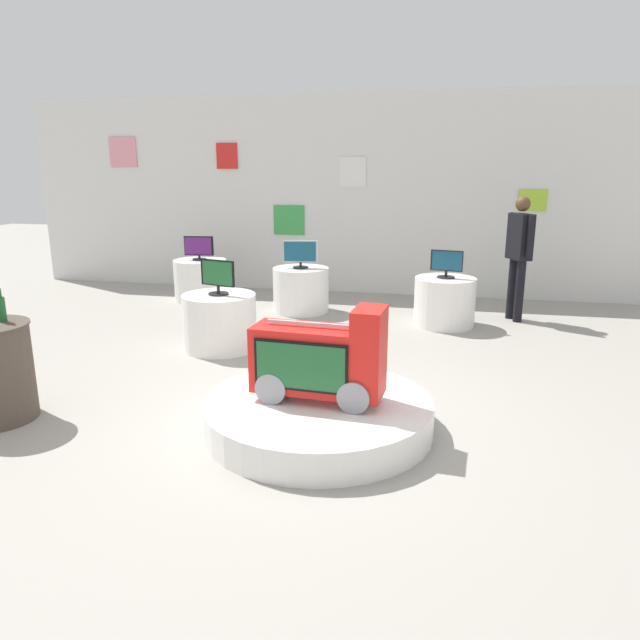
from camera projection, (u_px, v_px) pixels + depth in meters
ground_plane at (304, 419)px, 5.09m from camera, size 30.00×30.00×0.00m
back_wall_display at (378, 196)px, 9.76m from camera, size 12.53×0.13×3.27m
main_display_pedestal at (318, 414)px, 4.86m from camera, size 1.89×1.89×0.26m
novelty_firetruck_tv at (320, 363)px, 4.74m from camera, size 1.09×0.50×0.80m
display_pedestal_left_rear at (444, 302)px, 8.01m from camera, size 0.82×0.82×0.66m
tv_on_left_rear at (447, 264)px, 7.87m from camera, size 0.43×0.23×0.37m
display_pedestal_center_rear at (201, 280)px, 9.53m from camera, size 0.84×0.84×0.66m
tv_on_center_rear at (199, 248)px, 9.39m from camera, size 0.47×0.22×0.38m
display_pedestal_right_rear at (220, 322)px, 6.98m from camera, size 0.87×0.87×0.66m
tv_on_right_rear at (218, 276)px, 6.84m from camera, size 0.44×0.23×0.41m
display_pedestal_far_right at (301, 290)px, 8.78m from camera, size 0.83×0.83×0.66m
tv_on_far_right at (300, 253)px, 8.64m from camera, size 0.51×0.23×0.40m
bottle_on_side_table at (2, 308)px, 4.95m from camera, size 0.07×0.07×0.28m
shopper_browsing_near_truck at (519, 249)px, 8.12m from camera, size 0.34×0.51×1.72m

